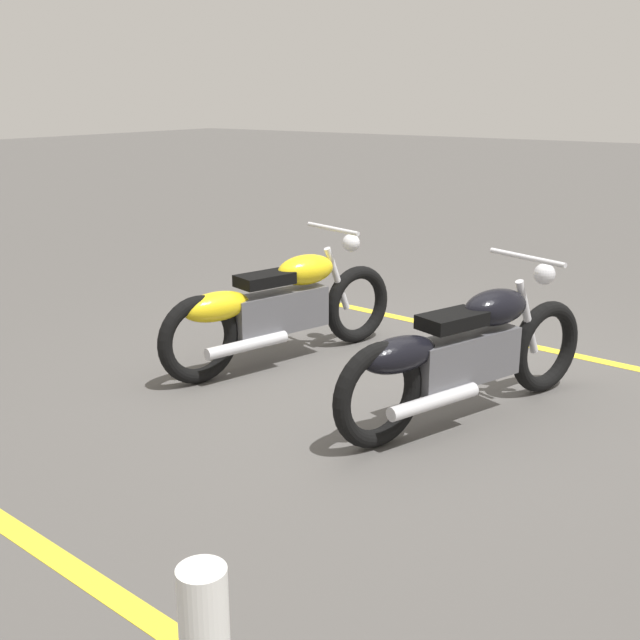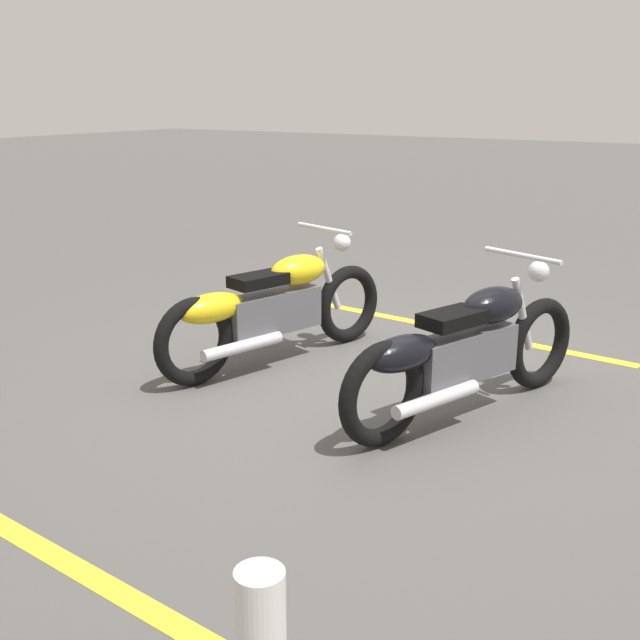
# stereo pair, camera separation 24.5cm
# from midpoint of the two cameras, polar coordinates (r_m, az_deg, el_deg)

# --- Properties ---
(ground_plane) EXTENTS (60.00, 60.00, 0.00)m
(ground_plane) POSITION_cam_midpoint_polar(r_m,az_deg,el_deg) (5.99, 6.09, -4.03)
(ground_plane) COLOR #514F4C
(motorcycle_bright_foreground) EXTENTS (2.18, 0.79, 1.04)m
(motorcycle_bright_foreground) POSITION_cam_midpoint_polar(r_m,az_deg,el_deg) (6.09, -1.94, 0.98)
(motorcycle_bright_foreground) COLOR black
(motorcycle_bright_foreground) RESTS_ON ground
(motorcycle_dark_foreground) EXTENTS (2.15, 0.86, 1.04)m
(motorcycle_dark_foreground) POSITION_cam_midpoint_polar(r_m,az_deg,el_deg) (5.13, 11.93, -2.35)
(motorcycle_dark_foreground) COLOR black
(motorcycle_dark_foreground) RESTS_ON ground
(parking_stripe_near) EXTENTS (0.36, 3.20, 0.01)m
(parking_stripe_near) POSITION_cam_midpoint_polar(r_m,az_deg,el_deg) (7.12, 11.87, -0.91)
(parking_stripe_near) COLOR yellow
(parking_stripe_near) RESTS_ON ground
(parking_stripe_mid) EXTENTS (0.36, 3.20, 0.01)m
(parking_stripe_mid) POSITION_cam_midpoint_polar(r_m,az_deg,el_deg) (4.17, -19.62, -14.60)
(parking_stripe_mid) COLOR yellow
(parking_stripe_mid) RESTS_ON ground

